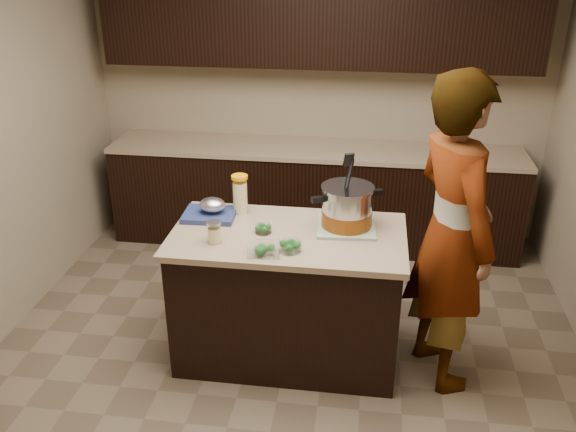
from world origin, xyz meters
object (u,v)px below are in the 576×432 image
(lemonade_pitcher, at_px, (240,196))
(person, at_px, (452,235))
(stock_pot, at_px, (347,209))
(island, at_px, (288,295))

(lemonade_pitcher, distance_m, person, 1.37)
(stock_pot, bearing_deg, person, -40.43)
(island, relative_size, stock_pot, 3.08)
(lemonade_pitcher, height_order, person, person)
(island, relative_size, lemonade_pitcher, 5.62)
(island, bearing_deg, lemonade_pitcher, 143.01)
(island, height_order, lemonade_pitcher, lemonade_pitcher)
(person, bearing_deg, lemonade_pitcher, 53.22)
(island, relative_size, person, 0.74)
(lemonade_pitcher, bearing_deg, stock_pot, -10.96)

